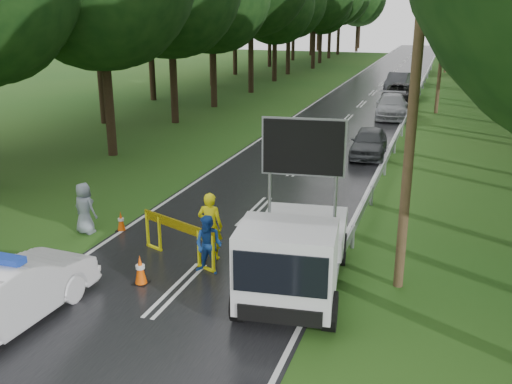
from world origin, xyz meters
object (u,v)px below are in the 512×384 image
at_px(police_sedan, 5,294).
at_px(officer, 210,226).
at_px(queue_car_third, 400,93).
at_px(work_truck, 294,253).
at_px(barrier, 178,230).
at_px(queue_car_second, 392,106).
at_px(queue_car_fourth, 398,82).
at_px(civilian, 209,245).
at_px(queue_car_first, 369,142).

bearing_deg(police_sedan, officer, -118.85).
bearing_deg(queue_car_third, work_truck, -88.78).
relative_size(barrier, queue_car_second, 0.53).
distance_m(police_sedan, work_truck, 6.55).
height_order(queue_car_second, queue_car_fourth, queue_car_fourth).
xyz_separation_m(officer, civilian, (0.32, -0.86, -0.17)).
relative_size(queue_car_first, queue_car_second, 0.80).
bearing_deg(officer, civilian, 106.82).
bearing_deg(civilian, police_sedan, -126.17).
bearing_deg(queue_car_fourth, officer, -90.06).
bearing_deg(police_sedan, queue_car_second, -98.05).
height_order(work_truck, barrier, work_truck).
bearing_deg(barrier, queue_car_fourth, 107.85).
bearing_deg(queue_car_third, queue_car_fourth, 97.60).
bearing_deg(queue_car_fourth, civilian, -89.49).
bearing_deg(queue_car_third, barrier, -95.53).
bearing_deg(officer, police_sedan, 55.00).
bearing_deg(work_truck, queue_car_third, 83.52).
xyz_separation_m(barrier, queue_car_third, (3.25, 29.89, -0.18)).
distance_m(barrier, officer, 0.89).
bearing_deg(queue_car_second, queue_car_third, 84.82).
bearing_deg(queue_car_first, queue_car_fourth, 88.81).
distance_m(work_truck, queue_car_second, 24.82).
bearing_deg(police_sedan, barrier, -112.60).
relative_size(work_truck, barrier, 2.04).
bearing_deg(queue_car_first, work_truck, -92.40).
xyz_separation_m(officer, queue_car_fourth, (1.71, 35.55, -0.19)).
distance_m(police_sedan, queue_car_second, 28.71).
relative_size(barrier, queue_car_third, 0.52).
bearing_deg(queue_car_third, civilian, -93.30).
relative_size(work_truck, queue_car_third, 1.07).
xyz_separation_m(police_sedan, queue_car_fourth, (4.56, 40.22, 0.01)).
bearing_deg(civilian, work_truck, -5.82).
bearing_deg(queue_car_second, queue_car_fourth, 88.18).
bearing_deg(officer, queue_car_second, -99.50).
bearing_deg(queue_car_second, barrier, -103.23).
xyz_separation_m(barrier, queue_car_second, (3.28, 23.89, -0.16)).
distance_m(civilian, queue_car_first, 14.08).
relative_size(police_sedan, queue_car_fourth, 1.00).
distance_m(work_truck, queue_car_third, 30.82).
bearing_deg(queue_car_fourth, work_truck, -85.72).
height_order(officer, civilian, officer).
bearing_deg(queue_car_first, queue_car_third, 87.02).
relative_size(police_sedan, barrier, 1.79).
bearing_deg(queue_car_first, police_sedan, -110.12).
relative_size(civilian, queue_car_second, 0.33).
xyz_separation_m(police_sedan, civilian, (3.18, 3.80, 0.04)).
height_order(police_sedan, officer, officer).
relative_size(police_sedan, queue_car_second, 0.95).
relative_size(work_truck, queue_car_second, 1.09).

